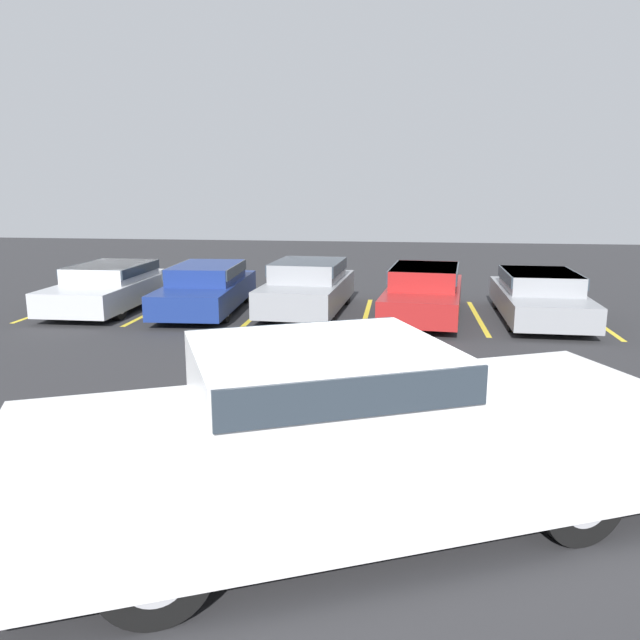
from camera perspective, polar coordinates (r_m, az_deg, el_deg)
name	(u,v)px	position (r m, az deg, el deg)	size (l,w,h in m)	color
ground_plane	(345,484)	(7.00, 2.31, -14.79)	(60.00, 60.00, 0.00)	#2D2D30
stall_stripe_a	(59,307)	(18.09, -22.74, 1.14)	(0.12, 4.19, 0.01)	yellow
stall_stripe_b	(157,309)	(16.89, -14.66, 0.97)	(0.12, 4.19, 0.01)	yellow
stall_stripe_c	(260,312)	(16.07, -5.55, 0.76)	(0.12, 4.19, 0.01)	yellow
stall_stripe_d	(366,315)	(15.69, 4.25, 0.50)	(0.12, 4.19, 0.01)	yellow
stall_stripe_e	(478,317)	(15.79, 14.23, 0.23)	(0.12, 4.19, 0.01)	yellow
stall_stripe_f	(594,320)	(16.35, 23.80, -0.04)	(0.12, 4.19, 0.01)	yellow
pickup_truck	(355,435)	(5.91, 3.18, -10.48)	(6.50, 4.43, 1.78)	white
parked_sedan_a	(111,285)	(17.28, -18.55, 3.08)	(1.85, 4.65, 1.16)	#B7BABF
parked_sedan_b	(207,286)	(16.28, -10.31, 3.06)	(1.95, 4.66, 1.20)	navy
parked_sedan_c	(308,285)	(15.92, -1.12, 3.21)	(2.06, 4.31, 1.30)	gray
parked_sedan_d	(424,290)	(15.52, 9.50, 2.72)	(2.20, 4.78, 1.24)	maroon
parked_sedan_e	(539,294)	(15.83, 19.41, 2.24)	(1.90, 4.53, 1.17)	gray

